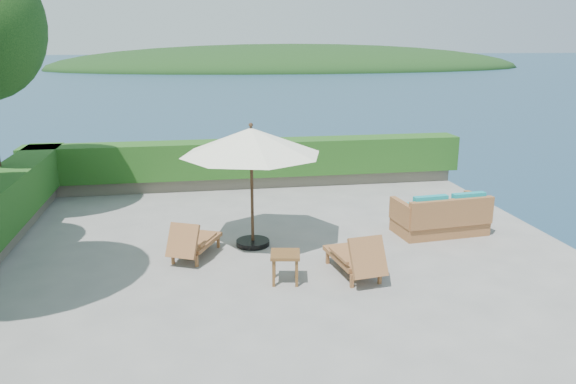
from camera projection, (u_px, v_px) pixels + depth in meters
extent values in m
plane|color=gray|center=(280.00, 257.00, 10.99)|extent=(12.00, 12.00, 0.00)
cube|color=#5E544A|center=(280.00, 328.00, 11.40)|extent=(12.00, 12.00, 3.00)
ellipsoid|color=black|center=(291.00, 68.00, 149.05)|extent=(126.00, 57.60, 12.60)
cube|color=#6D6757|center=(250.00, 180.00, 16.28)|extent=(12.00, 0.60, 0.36)
cube|color=#204B15|center=(250.00, 158.00, 16.10)|extent=(12.40, 0.90, 1.00)
cylinder|color=black|center=(253.00, 243.00, 11.63)|extent=(0.76, 0.76, 0.11)
cylinder|color=#362213|center=(252.00, 188.00, 11.32)|extent=(0.07, 0.07, 2.46)
cone|color=white|center=(251.00, 141.00, 11.07)|extent=(3.16, 3.16, 0.54)
sphere|color=#362213|center=(251.00, 125.00, 10.99)|extent=(0.10, 0.10, 0.09)
cube|color=#9A6838|center=(173.00, 258.00, 10.63)|extent=(0.07, 0.07, 0.23)
cube|color=#9A6838|center=(197.00, 261.00, 10.50)|extent=(0.07, 0.07, 0.23)
cube|color=#9A6838|center=(196.00, 240.00, 11.61)|extent=(0.07, 0.07, 0.23)
cube|color=#9A6838|center=(218.00, 242.00, 11.48)|extent=(0.07, 0.07, 0.23)
cube|color=#9A6838|center=(198.00, 241.00, 11.10)|extent=(1.01, 1.28, 0.08)
cube|color=#9A6838|center=(183.00, 241.00, 10.42)|extent=(0.68, 0.58, 0.61)
cube|color=#9A6838|center=(180.00, 237.00, 10.98)|extent=(0.37, 0.70, 0.04)
cube|color=#9A6838|center=(208.00, 240.00, 10.82)|extent=(0.37, 0.70, 0.04)
cube|color=#9A6838|center=(352.00, 281.00, 9.61)|extent=(0.06, 0.06, 0.25)
cube|color=#9A6838|center=(380.00, 277.00, 9.76)|extent=(0.06, 0.06, 0.25)
cube|color=#9A6838|center=(327.00, 258.00, 10.65)|extent=(0.06, 0.06, 0.25)
cube|color=#9A6838|center=(353.00, 254.00, 10.81)|extent=(0.06, 0.06, 0.25)
cube|color=#9A6838|center=(351.00, 257.00, 10.25)|extent=(0.79, 1.30, 0.09)
cube|color=#9A6838|center=(368.00, 257.00, 9.53)|extent=(0.67, 0.48, 0.66)
cube|color=#9A6838|center=(339.00, 255.00, 9.95)|extent=(0.17, 0.80, 0.05)
cube|color=#9A6838|center=(371.00, 251.00, 10.14)|extent=(0.17, 0.80, 0.05)
cube|color=brown|center=(274.00, 273.00, 9.63)|extent=(0.06, 0.06, 0.49)
cube|color=brown|center=(297.00, 273.00, 9.62)|extent=(0.06, 0.06, 0.49)
cube|color=brown|center=(274.00, 265.00, 10.01)|extent=(0.06, 0.06, 0.49)
cube|color=brown|center=(296.00, 265.00, 10.01)|extent=(0.06, 0.06, 0.49)
cube|color=brown|center=(285.00, 254.00, 9.75)|extent=(0.59, 0.59, 0.06)
cube|color=#9A6838|center=(439.00, 223.00, 12.35)|extent=(2.02, 1.15, 0.43)
cube|color=#9A6838|center=(452.00, 213.00, 11.83)|extent=(1.94, 0.34, 0.59)
cube|color=#9A6838|center=(402.00, 213.00, 12.03)|extent=(0.22, 0.98, 0.48)
cube|color=#9A6838|center=(477.00, 206.00, 12.50)|extent=(0.22, 0.98, 0.48)
cube|color=teal|center=(420.00, 211.00, 12.20)|extent=(0.91, 0.85, 0.19)
cube|color=teal|center=(457.00, 208.00, 12.43)|extent=(0.91, 0.85, 0.19)
cube|color=teal|center=(430.00, 205.00, 11.77)|extent=(0.76, 0.22, 0.39)
cube|color=teal|center=(468.00, 202.00, 12.00)|extent=(0.76, 0.22, 0.39)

